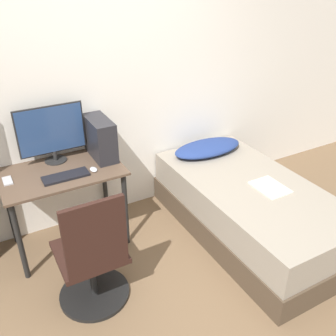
{
  "coord_description": "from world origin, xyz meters",
  "views": [
    {
      "loc": [
        -0.94,
        -1.55,
        2.26
      ],
      "look_at": [
        0.38,
        0.84,
        0.75
      ],
      "focal_mm": 40.0,
      "sensor_mm": 36.0,
      "label": 1
    }
  ],
  "objects": [
    {
      "name": "pc_tower",
      "position": [
        -0.03,
        1.32,
        0.92
      ],
      "size": [
        0.17,
        0.4,
        0.35
      ],
      "color": "#232328",
      "rests_on": "desk"
    },
    {
      "name": "desk",
      "position": [
        -0.42,
        1.24,
        0.62
      ],
      "size": [
        0.99,
        0.62,
        0.75
      ],
      "color": "brown",
      "rests_on": "ground_plane"
    },
    {
      "name": "mouse",
      "position": [
        -0.18,
        1.11,
        0.76
      ],
      "size": [
        0.06,
        0.09,
        0.02
      ],
      "color": "silver",
      "rests_on": "desk"
    },
    {
      "name": "ground_plane",
      "position": [
        0.0,
        0.0,
        0.0
      ],
      "size": [
        14.0,
        14.0,
        0.0
      ],
      "primitive_type": "plane",
      "color": "brown"
    },
    {
      "name": "monitor",
      "position": [
        -0.41,
        1.44,
        1.02
      ],
      "size": [
        0.56,
        0.19,
        0.5
      ],
      "color": "black",
      "rests_on": "desk"
    },
    {
      "name": "keyboard",
      "position": [
        -0.41,
        1.11,
        0.76
      ],
      "size": [
        0.37,
        0.14,
        0.02
      ],
      "color": "black",
      "rests_on": "desk"
    },
    {
      "name": "office_chair",
      "position": [
        -0.44,
        0.46,
        0.37
      ],
      "size": [
        0.53,
        0.53,
        0.98
      ],
      "color": "black",
      "rests_on": "ground_plane"
    },
    {
      "name": "bed",
      "position": [
        1.09,
        0.58,
        0.26
      ],
      "size": [
        0.99,
        1.92,
        0.53
      ],
      "color": "#4C3D2D",
      "rests_on": "ground_plane"
    },
    {
      "name": "pillow",
      "position": [
        1.09,
        1.28,
        0.58
      ],
      "size": [
        0.75,
        0.36,
        0.11
      ],
      "color": "navy",
      "rests_on": "bed"
    },
    {
      "name": "wall_back",
      "position": [
        0.0,
        1.57,
        1.25
      ],
      "size": [
        8.0,
        0.05,
        2.5
      ],
      "color": "silver",
      "rests_on": "ground_plane"
    },
    {
      "name": "magazine",
      "position": [
        1.18,
        0.45,
        0.53
      ],
      "size": [
        0.24,
        0.32,
        0.01
      ],
      "color": "silver",
      "rests_on": "bed"
    },
    {
      "name": "phone",
      "position": [
        -0.83,
        1.27,
        0.75
      ],
      "size": [
        0.07,
        0.14,
        0.01
      ],
      "color": "#B7B7BC",
      "rests_on": "desk"
    }
  ]
}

